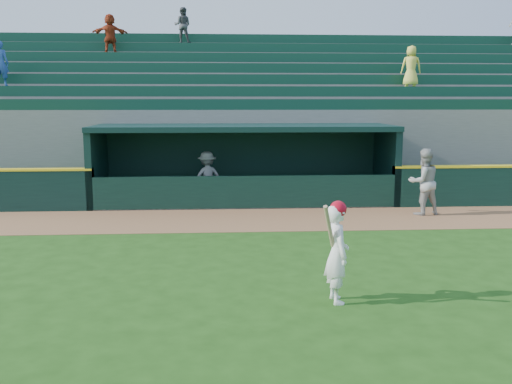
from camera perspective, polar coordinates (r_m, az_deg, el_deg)
ground at (r=10.85m, az=0.53°, el=-8.15°), size 120.00×120.00×0.00m
warning_track at (r=15.58m, az=-0.75°, el=-2.78°), size 40.00×3.00×0.01m
dugout_player_front at (r=16.83m, az=16.41°, el=0.98°), size 1.04×0.88×1.89m
dugout_player_inside at (r=18.21m, az=-4.91°, el=1.50°), size 1.19×0.93×1.63m
dugout at (r=18.44m, az=-1.24°, el=3.33°), size 9.40×2.80×2.46m
stands at (r=22.93m, az=-1.71°, el=7.04°), size 34.50×6.30×7.11m
batter_at_plate at (r=9.25m, az=8.11°, el=-5.88°), size 0.54×0.76×1.68m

